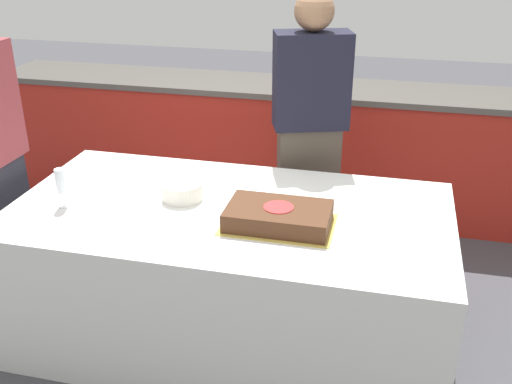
% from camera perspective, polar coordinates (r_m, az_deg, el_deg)
% --- Properties ---
extents(ground_plane, '(14.00, 14.00, 0.00)m').
position_cam_1_polar(ground_plane, '(3.26, -2.30, -13.20)').
color(ground_plane, '#424247').
extents(back_counter, '(4.40, 0.58, 0.92)m').
position_cam_1_polar(back_counter, '(4.42, 3.27, 4.42)').
color(back_counter, '#A82319').
rests_on(back_counter, ground_plane).
extents(dining_table, '(2.10, 1.10, 0.73)m').
position_cam_1_polar(dining_table, '(3.04, -2.41, -7.75)').
color(dining_table, silver).
rests_on(dining_table, ground_plane).
extents(cake, '(0.50, 0.33, 0.09)m').
position_cam_1_polar(cake, '(2.69, 2.15, -2.33)').
color(cake, gold).
rests_on(cake, dining_table).
extents(plate_stack, '(0.20, 0.20, 0.09)m').
position_cam_1_polar(plate_stack, '(2.96, -7.03, 0.11)').
color(plate_stack, white).
rests_on(plate_stack, dining_table).
extents(wine_glass, '(0.06, 0.06, 0.19)m').
position_cam_1_polar(wine_glass, '(2.97, -18.08, 0.89)').
color(wine_glass, white).
rests_on(wine_glass, dining_table).
extents(side_plate_near_cake, '(0.18, 0.18, 0.00)m').
position_cam_1_polar(side_plate_near_cake, '(2.96, 3.64, -0.55)').
color(side_plate_near_cake, white).
rests_on(side_plate_near_cake, dining_table).
extents(person_cutting_cake, '(0.46, 0.32, 1.66)m').
position_cam_1_polar(person_cutting_cake, '(3.46, 5.11, 5.42)').
color(person_cutting_cake, '#4C4238').
rests_on(person_cutting_cake, ground_plane).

